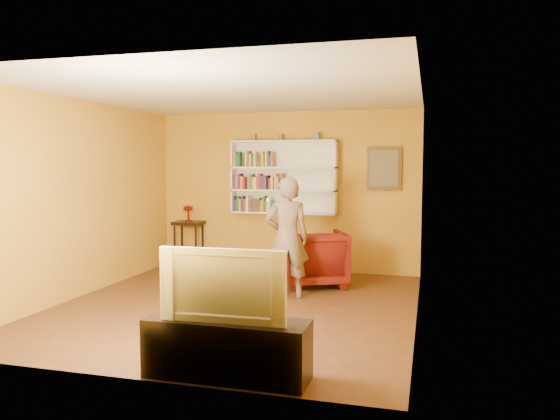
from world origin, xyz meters
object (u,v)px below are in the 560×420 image
object	(u,v)px
console_table	(188,229)
tv_cabinet	(227,349)
bookshelf	(285,177)
ruby_lustre	(188,210)
armchair	(314,258)
person	(287,238)
television	(226,283)

from	to	relation	value
console_table	tv_cabinet	xyz separation A→B (m)	(2.44, -4.50, -0.42)
bookshelf	ruby_lustre	size ratio (longest dim) A/B	6.37
console_table	tv_cabinet	bearing A→B (deg)	-61.54
armchair	tv_cabinet	bearing A→B (deg)	67.13
bookshelf	person	distance (m)	2.04
ruby_lustre	television	bearing A→B (deg)	-61.54
television	bookshelf	bearing A→B (deg)	96.92
console_table	tv_cabinet	distance (m)	5.14
bookshelf	person	world-z (taller)	bookshelf
person	television	world-z (taller)	person
tv_cabinet	bookshelf	bearing A→B (deg)	98.96
bookshelf	person	xyz separation A→B (m)	(0.52, -1.81, -0.77)
ruby_lustre	console_table	bearing A→B (deg)	180.00
bookshelf	armchair	xyz separation A→B (m)	(0.73, -0.99, -1.18)
armchair	ruby_lustre	bearing A→B (deg)	-41.89
bookshelf	tv_cabinet	xyz separation A→B (m)	(0.74, -4.66, -1.34)
bookshelf	tv_cabinet	distance (m)	4.90
bookshelf	television	bearing A→B (deg)	-81.04
ruby_lustre	person	xyz separation A→B (m)	(2.22, -1.65, -0.20)
bookshelf	tv_cabinet	bearing A→B (deg)	-81.04
armchair	person	world-z (taller)	person
armchair	tv_cabinet	xyz separation A→B (m)	(0.01, -3.67, -0.16)
console_table	armchair	size ratio (longest dim) A/B	0.89
tv_cabinet	television	distance (m)	0.56
console_table	television	xyz separation A→B (m)	(2.44, -4.50, 0.14)
ruby_lustre	tv_cabinet	bearing A→B (deg)	-61.54
armchair	person	bearing A→B (deg)	52.80
person	tv_cabinet	distance (m)	2.91
bookshelf	person	bearing A→B (deg)	-74.02
bookshelf	ruby_lustre	bearing A→B (deg)	-174.65
console_table	person	distance (m)	2.78
person	armchair	bearing A→B (deg)	-124.25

